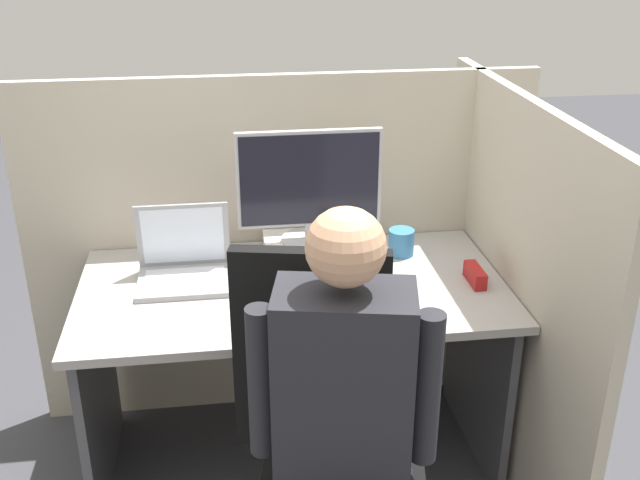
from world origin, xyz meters
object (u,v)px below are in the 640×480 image
object	(u,v)px
coffee_mug	(401,242)
monitor	(309,186)
laptop	(184,267)
paper_box	(310,249)
stapler	(475,275)
office_chair	(328,451)
carrot_toy	(366,312)
person	(352,428)

from	to	relation	value
coffee_mug	monitor	bearing A→B (deg)	175.35
laptop	paper_box	bearing A→B (deg)	16.00
stapler	office_chair	bearing A→B (deg)	-135.95
monitor	stapler	bearing A→B (deg)	-28.32
monitor	office_chair	distance (m)	0.99
carrot_toy	office_chair	distance (m)	0.48
laptop	person	xyz separation A→B (m)	(0.43, -0.90, -0.03)
stapler	monitor	bearing A→B (deg)	151.68
laptop	office_chair	bearing A→B (deg)	-61.83
carrot_toy	office_chair	xyz separation A→B (m)	(-0.18, -0.39, -0.21)
paper_box	carrot_toy	xyz separation A→B (m)	(0.12, -0.48, -0.01)
person	office_chair	bearing A→B (deg)	101.68
monitor	carrot_toy	xyz separation A→B (m)	(0.12, -0.48, -0.26)
stapler	carrot_toy	world-z (taller)	stapler
monitor	office_chair	xyz separation A→B (m)	(-0.06, -0.87, -0.47)
carrot_toy	person	world-z (taller)	person
monitor	coffee_mug	world-z (taller)	monitor
office_chair	monitor	bearing A→B (deg)	86.03
carrot_toy	paper_box	bearing A→B (deg)	104.12
paper_box	person	distance (m)	1.03
carrot_toy	person	bearing A→B (deg)	-104.69
carrot_toy	person	xyz separation A→B (m)	(-0.15, -0.56, -0.00)
coffee_mug	stapler	bearing A→B (deg)	-52.89
stapler	office_chair	distance (m)	0.86
stapler	carrot_toy	bearing A→B (deg)	-155.65
monitor	laptop	distance (m)	0.53
monitor	carrot_toy	distance (m)	0.56
stapler	carrot_toy	distance (m)	0.46
monitor	coffee_mug	distance (m)	0.41
monitor	carrot_toy	size ratio (longest dim) A/B	3.23
laptop	office_chair	size ratio (longest dim) A/B	0.29
paper_box	person	bearing A→B (deg)	-91.44
laptop	coffee_mug	xyz separation A→B (m)	(0.79, 0.11, -0.00)
stapler	laptop	bearing A→B (deg)	171.02
monitor	coffee_mug	bearing A→B (deg)	-4.65
paper_box	stapler	xyz separation A→B (m)	(0.54, -0.29, -0.00)
stapler	office_chair	size ratio (longest dim) A/B	0.12
person	coffee_mug	world-z (taller)	person
carrot_toy	coffee_mug	world-z (taller)	coffee_mug
paper_box	stapler	size ratio (longest dim) A/B	2.44
paper_box	person	size ratio (longest dim) A/B	0.25
stapler	coffee_mug	distance (m)	0.33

